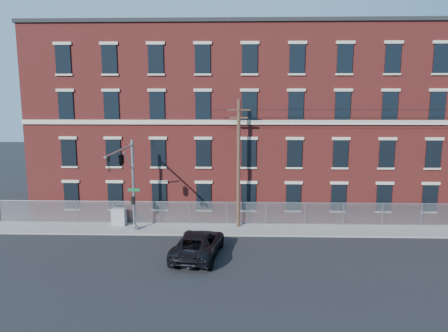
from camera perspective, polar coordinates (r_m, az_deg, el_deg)
name	(u,v)px	position (r m, az deg, el deg)	size (l,w,h in m)	color
ground	(208,253)	(28.06, -2.16, -11.96)	(140.00, 140.00, 0.00)	black
sidewalk	(367,231)	(34.25, 19.13, -8.40)	(65.00, 3.00, 0.12)	gray
mill_building	(343,120)	(41.35, 16.04, 6.14)	(55.30, 14.32, 16.30)	maroon
chain_link_fence	(363,213)	(35.16, 18.59, -6.22)	(59.06, 0.06, 1.85)	#A5A8AD
traffic_signal_mast	(124,168)	(29.71, -13.57, -0.22)	(0.90, 6.75, 7.00)	#9EA0A5
utility_pole_near	(239,162)	(32.06, 2.01, 0.62)	(1.80, 0.28, 10.00)	#4D3426
pickup_truck	(198,244)	(27.39, -3.58, -10.67)	(2.73, 5.92, 1.64)	black
utility_cabinet	(119,217)	(34.37, -14.27, -6.80)	(1.11, 0.55, 1.38)	gray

